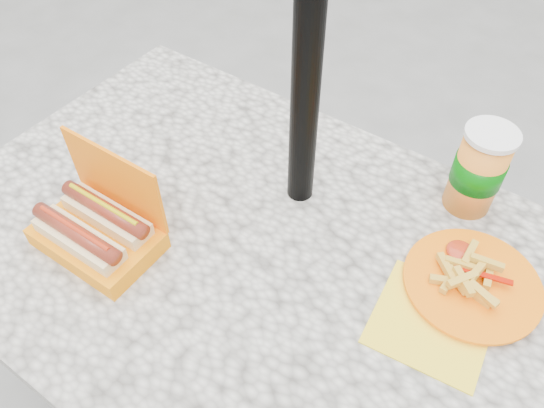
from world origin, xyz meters
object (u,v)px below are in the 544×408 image
Objects in this scene: umbrella_pole at (309,31)px; hotdog_box at (97,229)px; soda_cup at (478,170)px; fries_plate at (468,285)px.

hotdog_box is (-0.23, -0.31, -0.31)m from umbrella_pole.
umbrella_pole is 10.06× the size of hotdog_box.
umbrella_pole is 12.33× the size of soda_cup.
soda_cup is (-0.07, 0.19, 0.08)m from fries_plate.
umbrella_pole is 0.49m from hotdog_box.
umbrella_pole is at bearing -150.24° from soda_cup.
fries_plate is at bearing -4.51° from umbrella_pole.
umbrella_pole is 0.49m from fries_plate.
fries_plate is at bearing 25.60° from hotdog_box.
fries_plate is at bearing -68.46° from soda_cup.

